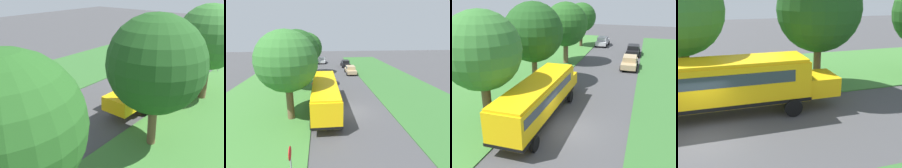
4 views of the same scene
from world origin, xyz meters
TOP-DOWN VIEW (x-y plane):
  - ground_plane at (0.00, 0.00)m, footprint 120.00×120.00m
  - grass_verge at (-10.00, 0.00)m, footprint 12.00×80.00m
  - school_bus at (-2.66, 0.83)m, footprint 2.84×12.42m
  - oak_tree_beside_bus at (-6.12, -0.93)m, footprint 5.50×5.50m
  - oak_tree_roadside_mid at (-6.20, 8.15)m, footprint 5.93×5.93m

SIDE VIEW (x-z plane):
  - ground_plane at x=0.00m, z-range 0.00..0.00m
  - grass_verge at x=-10.00m, z-range 0.00..0.08m
  - school_bus at x=-2.66m, z-range 0.34..3.50m
  - oak_tree_roadside_mid at x=-6.20m, z-range 1.17..9.59m
  - oak_tree_beside_bus at x=-6.12m, z-range 1.35..9.67m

